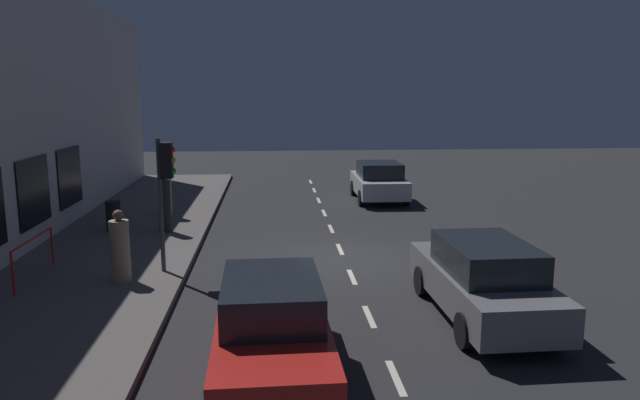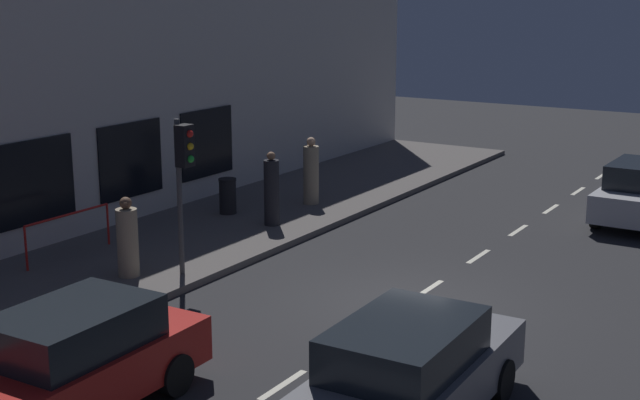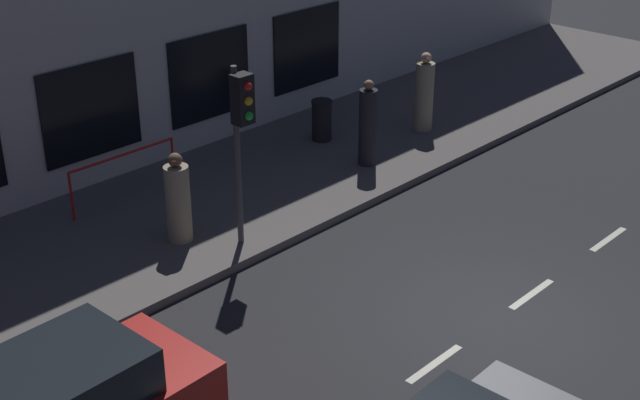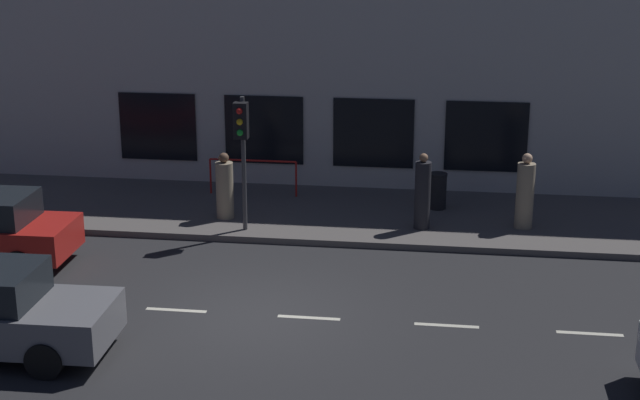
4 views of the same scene
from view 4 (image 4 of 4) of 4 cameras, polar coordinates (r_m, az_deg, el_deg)
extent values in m
plane|color=#28282B|center=(18.11, -3.84, -6.99)|extent=(60.00, 60.00, 0.00)
cube|color=#5B5654|center=(23.84, -0.84, -0.78)|extent=(4.50, 32.00, 0.15)
cube|color=beige|center=(25.47, -0.01, 9.04)|extent=(0.60, 32.00, 7.66)
cube|color=black|center=(25.32, 10.07, 3.81)|extent=(0.04, 2.18, 1.88)
cube|color=black|center=(25.38, 3.27, 4.08)|extent=(0.04, 2.18, 1.88)
cube|color=black|center=(25.78, -3.43, 4.28)|extent=(0.04, 2.18, 1.88)
cube|color=black|center=(26.52, -9.83, 4.42)|extent=(0.04, 2.18, 1.88)
cube|color=beige|center=(17.99, 16.09, -7.81)|extent=(0.12, 1.20, 0.01)
cube|color=beige|center=(17.78, 7.71, -7.57)|extent=(0.12, 1.20, 0.01)
cube|color=beige|center=(17.94, -0.68, -7.17)|extent=(0.12, 1.20, 0.01)
cube|color=beige|center=(18.48, -8.74, -6.63)|extent=(0.12, 1.20, 0.01)
cube|color=beige|center=(19.35, -16.18, -6.03)|extent=(0.12, 1.20, 0.01)
cylinder|color=#424244|center=(21.97, -4.66, 2.17)|extent=(0.10, 0.10, 3.20)
cube|color=black|center=(21.55, -4.83, 4.83)|extent=(0.26, 0.32, 0.84)
sphere|color=red|center=(21.36, -4.93, 5.42)|extent=(0.15, 0.15, 0.15)
sphere|color=gold|center=(21.41, -4.91, 4.75)|extent=(0.15, 0.15, 0.15)
sphere|color=green|center=(21.47, -4.90, 4.10)|extent=(0.15, 0.15, 0.15)
cylinder|color=black|center=(20.66, -17.79, -3.75)|extent=(0.23, 0.64, 0.64)
cylinder|color=black|center=(22.03, -16.14, -2.32)|extent=(0.23, 0.64, 0.64)
cylinder|color=black|center=(17.62, -14.40, -7.08)|extent=(0.23, 0.64, 0.64)
cylinder|color=black|center=(16.27, -16.40, -9.34)|extent=(0.23, 0.64, 0.64)
cylinder|color=gray|center=(23.14, -5.81, 0.59)|extent=(0.61, 0.61, 1.41)
sphere|color=brown|center=(22.92, -5.88, 2.57)|extent=(0.25, 0.25, 0.25)
cube|color=brown|center=(22.87, -6.13, 2.53)|extent=(0.08, 0.08, 0.07)
cylinder|color=gray|center=(22.78, 12.35, 0.25)|extent=(0.59, 0.59, 1.59)
sphere|color=tan|center=(22.54, 12.50, 2.48)|extent=(0.24, 0.24, 0.24)
cube|color=tan|center=(22.44, 12.35, 2.43)|extent=(0.08, 0.08, 0.07)
cylinder|color=#232328|center=(22.33, 6.25, 0.28)|extent=(0.39, 0.39, 1.63)
sphere|color=#936B4C|center=(22.09, 6.33, 2.57)|extent=(0.21, 0.21, 0.21)
cube|color=#936B4C|center=(22.18, 6.34, 2.63)|extent=(0.04, 0.06, 0.06)
cylinder|color=black|center=(24.01, 7.16, 0.48)|extent=(0.44, 0.44, 0.87)
cylinder|color=black|center=(23.88, 7.21, 1.55)|extent=(0.47, 0.47, 0.06)
cylinder|color=red|center=(24.83, -1.46, 1.27)|extent=(0.05, 0.05, 0.95)
cylinder|color=red|center=(25.30, -6.67, 1.45)|extent=(0.05, 0.05, 0.95)
cylinder|color=red|center=(24.91, -4.11, 2.41)|extent=(0.05, 2.33, 0.05)
camera|label=1|loc=(26.30, -38.45, 6.96)|focal=33.69mm
camera|label=2|loc=(20.10, -55.01, 5.48)|focal=49.48mm
camera|label=3|loc=(17.11, -47.14, 12.61)|focal=50.16mm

